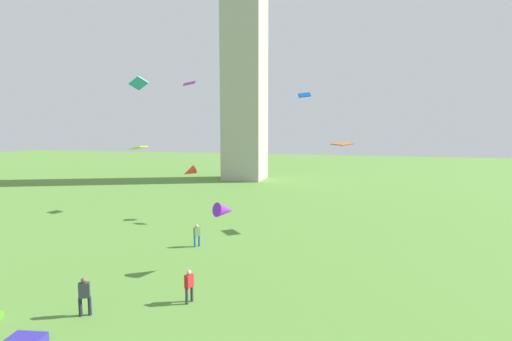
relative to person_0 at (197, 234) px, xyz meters
name	(u,v)px	position (x,y,z in m)	size (l,w,h in m)	color
person_0	(197,234)	(0.00, 0.00, 0.00)	(0.46, 0.49, 1.66)	#235693
person_1	(189,284)	(3.37, -8.54, 0.01)	(0.37, 0.51, 1.68)	#2D3338
person_2	(84,294)	(-0.73, -11.03, 0.10)	(0.55, 0.48, 1.84)	#1E2333
kite_flying_0	(342,144)	(9.93, 7.99, 6.42)	(2.03, 2.10, 0.27)	#C8622F
kite_flying_1	(225,210)	(3.57, -3.78, 2.78)	(1.49, 1.63, 1.10)	#781DD1
kite_flying_2	(304,95)	(6.27, 10.75, 10.83)	(1.31, 0.94, 0.58)	#054EBE
kite_flying_3	(189,83)	(0.15, -1.13, 10.76)	(0.95, 0.90, 0.32)	#A223D8
kite_flying_4	(139,83)	(-8.67, 6.79, 11.92)	(2.00, 1.50, 1.17)	teal
kite_flying_5	(138,148)	(-11.14, 10.26, 5.70)	(1.87, 1.47, 0.43)	#CDD217
kite_flying_6	(189,172)	(-4.26, 7.97, 3.62)	(1.62, 1.60, 1.23)	red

